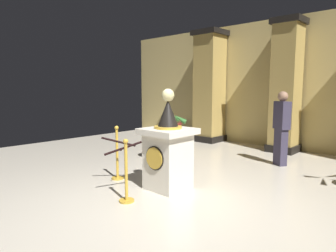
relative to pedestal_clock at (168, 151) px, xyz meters
name	(u,v)px	position (x,y,z in m)	size (l,w,h in m)	color
ground_plane	(161,198)	(0.25, -0.43, -0.67)	(12.72, 12.72, 0.00)	beige
back_wall	(293,84)	(0.25, 4.98, 1.21)	(12.72, 0.16, 3.76)	tan
pedestal_clock	(168,151)	(0.00, 0.00, 0.00)	(0.81, 0.81, 1.76)	silver
stanchion_near	(117,161)	(-1.10, -0.26, -0.31)	(0.24, 0.24, 1.05)	gold
stanchion_far	(126,180)	(-0.05, -0.89, -0.33)	(0.24, 0.24, 1.00)	gold
velvet_rope	(121,145)	(-0.58, -0.58, 0.11)	(0.87, 0.87, 0.22)	black
column_left	(209,87)	(-2.29, 4.46, 1.12)	(0.94, 0.94, 3.61)	black
column_centre_rear	(286,87)	(0.25, 4.46, 1.12)	(0.78, 0.78, 3.61)	black
potted_palm_left	(173,139)	(-1.96, 2.33, -0.31)	(0.79, 0.76, 1.10)	#2D2823
bystander_guest	(281,126)	(0.78, 2.95, 0.23)	(0.42, 0.38, 1.70)	#383347
cafe_table	(159,140)	(-1.66, 1.47, -0.19)	(0.61, 0.61, 0.76)	#332D28
cafe_chair_red	(175,140)	(-1.05, 1.36, -0.10)	(0.55, 0.55, 0.96)	black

